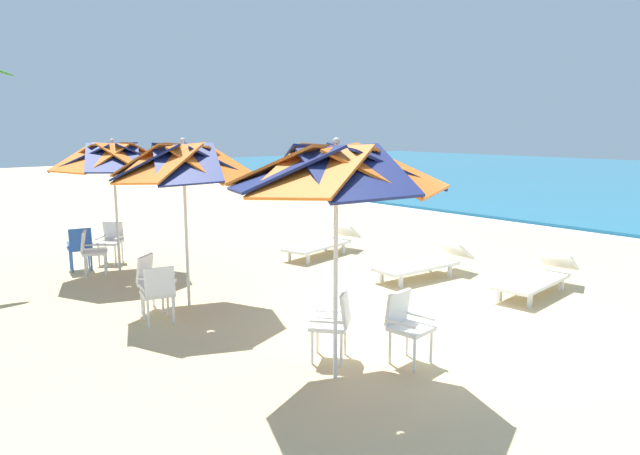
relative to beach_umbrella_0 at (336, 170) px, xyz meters
The scene contains 14 objects.
ground_plane 3.33m from the beach_umbrella_0, 99.19° to the left, with size 80.00×80.00×0.00m, color #D3B784.
beach_umbrella_0 is the anchor object (origin of this frame).
plastic_chair_0 1.93m from the beach_umbrella_0, 138.16° to the left, with size 0.63×0.63×0.87m.
plastic_chair_1 2.10m from the beach_umbrella_0, 75.32° to the left, with size 0.50×0.48×0.87m.
beach_umbrella_1 3.50m from the beach_umbrella_0, behind, with size 2.35×2.35×2.65m.
plastic_chair_2 3.60m from the beach_umbrella_0, 167.16° to the right, with size 0.56×0.53×0.87m.
plastic_chair_3 4.13m from the beach_umbrella_0, behind, with size 0.63×0.62×0.87m.
beach_umbrella_2 6.42m from the beach_umbrella_0, behind, with size 2.43×2.43×2.60m.
plastic_chair_4 7.47m from the beach_umbrella_0, behind, with size 0.63×0.63×0.87m.
plastic_chair_5 7.23m from the beach_umbrella_0, behind, with size 0.55×0.52×0.87m.
plastic_chair_6 6.74m from the beach_umbrella_0, behind, with size 0.58×0.60×0.87m.
sun_lounger_1 5.31m from the beach_umbrella_0, 92.09° to the left, with size 0.80×2.19×0.62m.
sun_lounger_2 5.19m from the beach_umbrella_0, 116.45° to the left, with size 0.83×2.20×0.62m.
sun_lounger_3 6.67m from the beach_umbrella_0, 139.69° to the left, with size 1.02×2.22×0.62m.
Camera 1 is at (4.86, -6.49, 2.81)m, focal length 32.11 mm.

